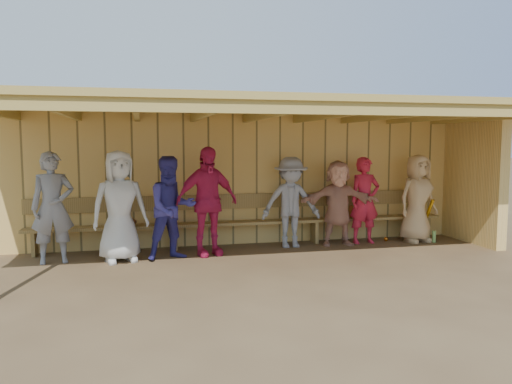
# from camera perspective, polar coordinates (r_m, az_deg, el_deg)

# --- Properties ---
(ground) EXTENTS (90.00, 90.00, 0.00)m
(ground) POSITION_cam_1_polar(r_m,az_deg,el_deg) (8.12, 0.56, -7.64)
(ground) COLOR brown
(ground) RESTS_ON ground
(player_a) EXTENTS (0.70, 0.52, 1.74)m
(player_a) POSITION_cam_1_polar(r_m,az_deg,el_deg) (8.33, -22.21, -1.65)
(player_a) COLOR gray
(player_a) RESTS_ON ground
(player_b) EXTENTS (0.97, 0.76, 1.75)m
(player_b) POSITION_cam_1_polar(r_m,az_deg,el_deg) (8.07, -15.31, -1.58)
(player_b) COLOR silver
(player_b) RESTS_ON ground
(player_c) EXTENTS (0.94, 0.82, 1.66)m
(player_c) POSITION_cam_1_polar(r_m,az_deg,el_deg) (8.07, -9.62, -1.82)
(player_c) COLOR #38338D
(player_c) RESTS_ON ground
(player_d) EXTENTS (1.13, 0.69, 1.80)m
(player_d) POSITION_cam_1_polar(r_m,az_deg,el_deg) (8.27, -5.63, -1.06)
(player_d) COLOR #D52254
(player_d) RESTS_ON ground
(player_e) EXTENTS (1.09, 0.68, 1.61)m
(player_e) POSITION_cam_1_polar(r_m,az_deg,el_deg) (8.91, 4.00, -1.18)
(player_e) COLOR gray
(player_e) RESTS_ON ground
(player_f) EXTENTS (1.48, 0.63, 1.55)m
(player_f) POSITION_cam_1_polar(r_m,az_deg,el_deg) (9.19, 9.35, -1.23)
(player_f) COLOR tan
(player_f) RESTS_ON ground
(player_g) EXTENTS (0.60, 0.41, 1.60)m
(player_g) POSITION_cam_1_polar(r_m,az_deg,el_deg) (9.46, 12.31, -0.94)
(player_g) COLOR red
(player_g) RESTS_ON ground
(player_h) EXTENTS (0.88, 0.66, 1.64)m
(player_h) POSITION_cam_1_polar(r_m,az_deg,el_deg) (9.85, 17.96, -0.71)
(player_h) COLOR tan
(player_h) RESTS_ON ground
(dugout_structure) EXTENTS (8.80, 3.20, 2.50)m
(dugout_structure) POSITION_cam_1_polar(r_m,az_deg,el_deg) (8.66, 2.01, 4.52)
(dugout_structure) COLOR #E9BC63
(dugout_structure) RESTS_ON ground
(bench) EXTENTS (7.60, 0.34, 0.93)m
(bench) POSITION_cam_1_polar(r_m,az_deg,el_deg) (9.09, -1.09, -2.82)
(bench) COLOR #9E7F44
(bench) RESTS_ON ground
(dugout_equipment) EXTENTS (5.80, 0.62, 0.80)m
(dugout_equipment) POSITION_cam_1_polar(r_m,az_deg,el_deg) (8.84, -5.69, -3.33)
(dugout_equipment) COLOR gold
(dugout_equipment) RESTS_ON ground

